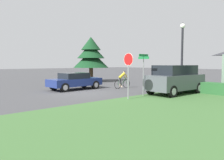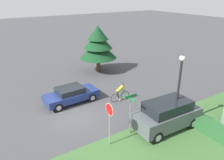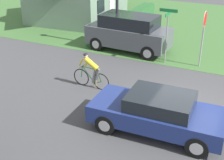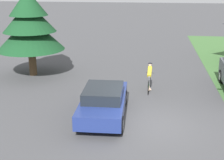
% 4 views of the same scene
% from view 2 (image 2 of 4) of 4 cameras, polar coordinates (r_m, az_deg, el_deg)
% --- Properties ---
extents(ground_plane, '(140.00, 140.00, 0.00)m').
position_cam_2_polar(ground_plane, '(16.99, -9.70, -8.87)').
color(ground_plane, '#424244').
extents(sedan_left_lane, '(2.03, 4.47, 1.39)m').
position_cam_2_polar(sedan_left_lane, '(18.45, -10.64, -3.77)').
color(sedan_left_lane, navy).
rests_on(sedan_left_lane, ground).
extents(cyclist, '(0.44, 1.78, 1.55)m').
position_cam_2_polar(cyclist, '(18.41, 2.07, -3.36)').
color(cyclist, black).
rests_on(cyclist, ground).
extents(parked_suv_right, '(2.20, 4.68, 2.04)m').
position_cam_2_polar(parked_suv_right, '(15.16, 14.19, -8.77)').
color(parked_suv_right, '#4C5156').
rests_on(parked_suv_right, ground).
extents(stop_sign, '(0.77, 0.07, 2.80)m').
position_cam_2_polar(stop_sign, '(12.77, -0.67, -9.34)').
color(stop_sign, gray).
rests_on(stop_sign, ground).
extents(street_lamp, '(0.36, 0.36, 5.10)m').
position_cam_2_polar(street_lamp, '(14.71, 17.12, -0.82)').
color(street_lamp, black).
rests_on(street_lamp, ground).
extents(street_name_sign, '(0.90, 0.90, 2.79)m').
position_cam_2_polar(street_name_sign, '(13.85, 4.82, -7.11)').
color(street_name_sign, gray).
rests_on(street_name_sign, ground).
extents(conifer_tall_near, '(4.11, 4.11, 5.25)m').
position_cam_2_polar(conifer_tall_near, '(24.56, -3.68, 9.27)').
color(conifer_tall_near, '#4C3823').
rests_on(conifer_tall_near, ground).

